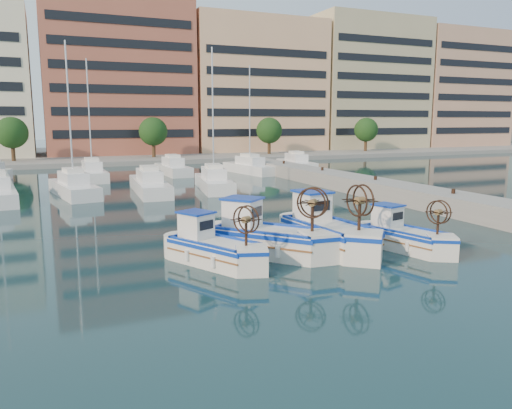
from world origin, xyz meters
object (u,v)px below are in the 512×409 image
fishing_boat_a (213,247)px  fishing_boat_c (327,230)px  fishing_boat_d (403,235)px  fishing_boat_b (266,236)px

fishing_boat_a → fishing_boat_c: size_ratio=0.82×
fishing_boat_a → fishing_boat_d: fishing_boat_a is taller
fishing_boat_a → fishing_boat_c: bearing=-24.3°
fishing_boat_a → fishing_boat_c: (5.42, 0.25, 0.16)m
fishing_boat_b → fishing_boat_c: size_ratio=0.93×
fishing_boat_b → fishing_boat_c: fishing_boat_c is taller
fishing_boat_a → fishing_boat_d: 8.61m
fishing_boat_b → fishing_boat_c: (2.90, -0.20, 0.03)m
fishing_boat_b → fishing_boat_d: (6.02, -1.58, -0.17)m
fishing_boat_c → fishing_boat_d: fishing_boat_c is taller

